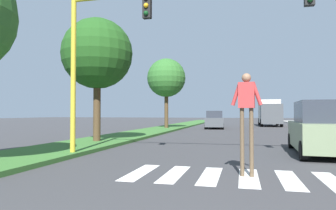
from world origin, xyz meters
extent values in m
plane|color=#38383A|center=(0.00, 30.00, 0.00)|extent=(140.00, 140.00, 0.00)
cube|color=silver|center=(-2.70, 6.47, 0.00)|extent=(0.45, 2.20, 0.01)
cube|color=silver|center=(-1.80, 6.47, 0.00)|extent=(0.45, 2.20, 0.01)
cube|color=silver|center=(-0.90, 6.47, 0.00)|extent=(0.45, 2.20, 0.01)
cube|color=silver|center=(0.00, 6.47, 0.00)|extent=(0.45, 2.20, 0.01)
cube|color=silver|center=(0.90, 6.47, 0.00)|extent=(0.45, 2.20, 0.01)
cube|color=silver|center=(1.80, 6.47, 0.00)|extent=(0.45, 2.20, 0.01)
cube|color=#386B2D|center=(-7.24, 28.00, 0.07)|extent=(3.15, 64.00, 0.15)
cylinder|color=#4C3823|center=(-7.16, 12.80, 1.80)|extent=(0.36, 0.36, 3.30)
sphere|color=#1E4C19|center=(-7.16, 12.80, 4.50)|extent=(3.52, 3.52, 3.52)
cylinder|color=#4C3823|center=(-7.10, 26.72, 1.97)|extent=(0.36, 0.36, 3.63)
sphere|color=#2D6628|center=(-7.10, 26.72, 4.87)|extent=(3.63, 3.63, 3.63)
cylinder|color=gold|center=(-5.96, 8.64, 3.15)|extent=(0.18, 0.18, 6.00)
cube|color=black|center=(-3.22, 8.64, 5.10)|extent=(0.28, 0.20, 0.80)
sphere|color=#F2A519|center=(-3.22, 8.52, 5.10)|extent=(0.16, 0.16, 0.16)
sphere|color=#0F3F19|center=(-3.22, 8.52, 4.84)|extent=(0.16, 0.16, 0.16)
sphere|color=#0F3F19|center=(1.81, 8.52, 4.84)|extent=(0.16, 0.16, 0.16)
cylinder|color=brown|center=(0.07, 6.58, 0.82)|extent=(0.11, 0.11, 1.65)
cylinder|color=brown|center=(-0.15, 6.60, 0.82)|extent=(0.11, 0.11, 1.65)
cube|color=#B23333|center=(-0.04, 6.59, 1.96)|extent=(0.40, 0.28, 0.62)
cylinder|color=#B23333|center=(0.20, 6.56, 1.99)|extent=(0.27, 0.12, 0.58)
cylinder|color=#B23333|center=(-0.28, 6.61, 1.99)|extent=(0.27, 0.12, 0.58)
sphere|color=#8C664C|center=(-0.04, 6.59, 2.38)|extent=(0.24, 0.24, 0.22)
cube|color=gray|center=(2.71, 11.30, 0.70)|extent=(2.12, 4.69, 0.96)
cube|color=#2D333D|center=(2.70, 11.07, 1.58)|extent=(1.79, 2.61, 0.79)
cylinder|color=black|center=(1.93, 13.19, 0.32)|extent=(0.25, 0.65, 0.64)
cylinder|color=black|center=(3.67, 13.10, 0.32)|extent=(0.25, 0.65, 0.64)
cylinder|color=black|center=(1.75, 9.49, 0.32)|extent=(0.25, 0.65, 0.64)
cube|color=#474C51|center=(-2.83, 29.39, 0.64)|extent=(2.05, 4.56, 0.84)
cube|color=#2D333D|center=(-2.81, 29.17, 1.41)|extent=(1.67, 2.10, 0.69)
cylinder|color=black|center=(-3.74, 31.11, 0.32)|extent=(0.26, 0.65, 0.64)
cylinder|color=black|center=(-2.16, 31.22, 0.32)|extent=(0.26, 0.65, 0.64)
cylinder|color=black|center=(-3.50, 27.57, 0.32)|extent=(0.26, 0.65, 0.64)
cylinder|color=black|center=(-1.91, 27.68, 0.32)|extent=(0.26, 0.65, 0.64)
cube|color=#474C51|center=(3.00, 34.46, 1.45)|extent=(2.30, 2.00, 2.20)
cube|color=beige|center=(3.00, 37.56, 1.75)|extent=(2.30, 4.20, 2.70)
cylinder|color=black|center=(4.05, 34.46, 0.45)|extent=(0.30, 0.90, 0.90)
cylinder|color=black|center=(1.95, 34.46, 0.45)|extent=(0.30, 0.90, 0.90)
cylinder|color=black|center=(4.05, 38.61, 0.45)|extent=(0.30, 0.90, 0.90)
cylinder|color=black|center=(1.95, 38.61, 0.45)|extent=(0.30, 0.90, 0.90)
camera|label=1|loc=(-0.14, -0.96, 1.52)|focal=32.36mm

